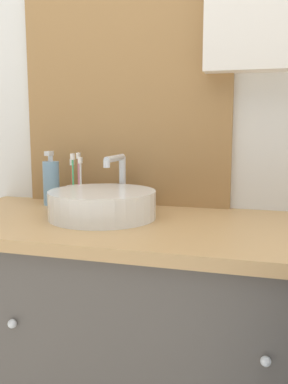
# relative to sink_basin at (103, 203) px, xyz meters

# --- Properties ---
(wall_back) EXTENTS (3.20, 0.18, 2.50)m
(wall_back) POSITION_rel_sink_basin_xyz_m (0.19, 0.29, 0.40)
(wall_back) COLOR silver
(wall_back) RESTS_ON ground_plane
(vanity_counter) EXTENTS (1.44, 0.59, 0.83)m
(vanity_counter) POSITION_rel_sink_basin_xyz_m (0.18, -0.03, -0.46)
(vanity_counter) COLOR #4C4742
(vanity_counter) RESTS_ON ground_plane
(sink_basin) EXTENTS (0.34, 0.39, 0.19)m
(sink_basin) POSITION_rel_sink_basin_xyz_m (0.00, 0.00, 0.00)
(sink_basin) COLOR silver
(sink_basin) RESTS_ON vanity_counter
(toothbrush_holder) EXTENTS (0.08, 0.08, 0.19)m
(toothbrush_holder) POSITION_rel_sink_basin_xyz_m (-0.17, 0.17, -0.00)
(toothbrush_holder) COLOR silver
(toothbrush_holder) RESTS_ON vanity_counter
(soap_dispenser) EXTENTS (0.06, 0.06, 0.20)m
(soap_dispenser) POSITION_rel_sink_basin_xyz_m (-0.26, 0.15, 0.04)
(soap_dispenser) COLOR #6B93B2
(soap_dispenser) RESTS_ON vanity_counter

